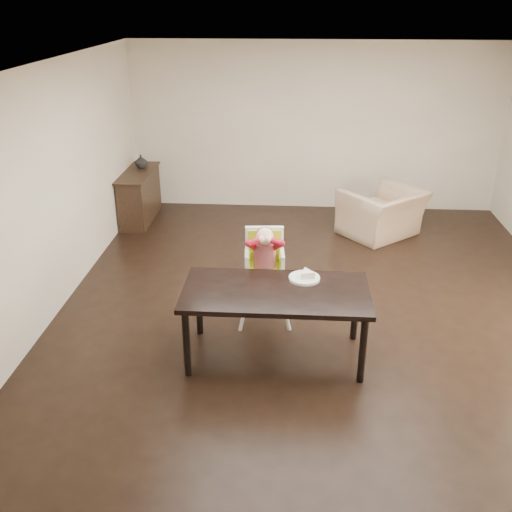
{
  "coord_description": "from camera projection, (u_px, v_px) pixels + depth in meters",
  "views": [
    {
      "loc": [
        -0.34,
        -5.81,
        3.34
      ],
      "look_at": [
        -0.7,
        -0.46,
        0.86
      ],
      "focal_mm": 40.0,
      "sensor_mm": 36.0,
      "label": 1
    }
  ],
  "objects": [
    {
      "name": "armchair",
      "position": [
        383.0,
        205.0,
        8.47
      ],
      "size": [
        1.28,
        1.24,
        0.95
      ],
      "primitive_type": "imported",
      "rotation": [
        0.0,
        0.0,
        3.84
      ],
      "color": "tan",
      "rests_on": "ground"
    },
    {
      "name": "dining_table",
      "position": [
        276.0,
        297.0,
        5.5
      ],
      "size": [
        1.8,
        0.9,
        0.75
      ],
      "color": "black",
      "rests_on": "ground"
    },
    {
      "name": "room_walls",
      "position": [
        327.0,
        152.0,
        5.87
      ],
      "size": [
        6.02,
        7.02,
        2.71
      ],
      "color": "beige",
      "rests_on": "ground"
    },
    {
      "name": "sideboard",
      "position": [
        140.0,
        196.0,
        9.09
      ],
      "size": [
        0.44,
        1.26,
        0.79
      ],
      "color": "black",
      "rests_on": "ground"
    },
    {
      "name": "ground",
      "position": [
        319.0,
        308.0,
        6.64
      ],
      "size": [
        7.0,
        7.0,
        0.0
      ],
      "primitive_type": "plane",
      "color": "black",
      "rests_on": "ground"
    },
    {
      "name": "plate",
      "position": [
        305.0,
        277.0,
        5.66
      ],
      "size": [
        0.38,
        0.38,
        0.09
      ],
      "rotation": [
        0.0,
        0.0,
        -0.24
      ],
      "color": "white",
      "rests_on": "dining_table"
    },
    {
      "name": "high_chair",
      "position": [
        265.0,
        254.0,
        6.15
      ],
      "size": [
        0.49,
        0.49,
        1.1
      ],
      "rotation": [
        0.0,
        0.0,
        0.08
      ],
      "color": "white",
      "rests_on": "ground"
    },
    {
      "name": "vase",
      "position": [
        141.0,
        161.0,
        9.12
      ],
      "size": [
        0.22,
        0.23,
        0.2
      ],
      "primitive_type": "imported",
      "rotation": [
        0.0,
        0.0,
        -0.13
      ],
      "color": "#99999E",
      "rests_on": "sideboard"
    }
  ]
}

